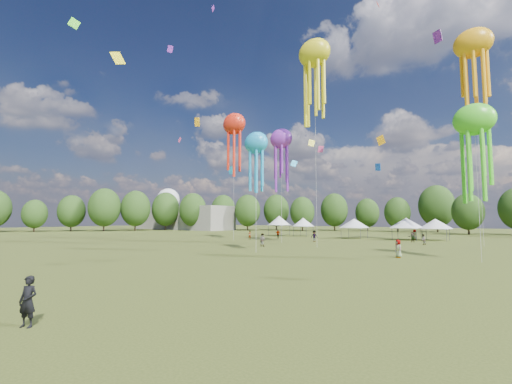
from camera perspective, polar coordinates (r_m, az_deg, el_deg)
The scene contains 10 objects.
ground at distance 21.71m, azimuth -35.06°, elevation -13.85°, with size 300.00×300.00×0.00m, color #384416.
observer_main at distance 14.58m, azimuth -34.73°, elevation -15.28°, with size 0.65×0.42×1.77m, color black.
spectator_near at distance 45.57m, azimuth 1.09°, elevation -8.29°, with size 0.87×0.68×1.78m, color gray.
spectators_far at distance 55.75m, azimuth 17.03°, elevation -7.44°, with size 29.07×32.16×1.86m.
festival_tents at distance 67.46m, azimuth 16.59°, elevation -5.07°, with size 35.34×8.34×4.44m.
show_kites at distance 51.04m, azimuth 14.16°, elevation 14.50°, with size 40.74×28.01×30.99m.
small_kites at distance 59.89m, azimuth 14.90°, elevation 20.69°, with size 76.63×58.39×45.91m.
treeline at distance 73.44m, azimuth 17.77°, elevation -2.28°, with size 201.57×95.24×13.43m.
hangar at distance 121.33m, azimuth -12.57°, elevation -4.44°, with size 40.00×12.00×8.00m, color gray.
radome at distance 137.66m, azimuth -14.96°, elevation -1.91°, with size 9.00×9.00×16.00m.
Camera 1 is at (20.27, -6.79, 3.78)m, focal length 23.14 mm.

